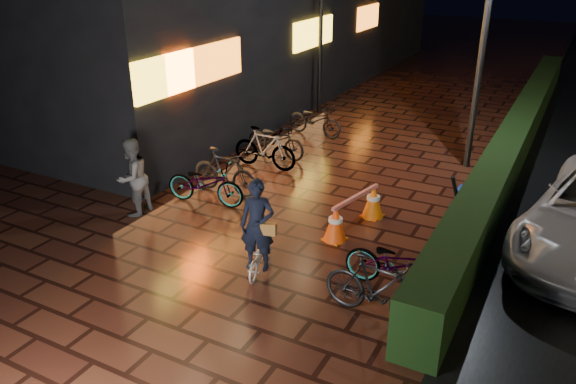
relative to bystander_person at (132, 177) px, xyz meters
The scene contains 10 objects.
ground 3.33m from the bystander_person, ahead, with size 80.00×80.00×0.00m, color #381911.
hedge 10.37m from the bystander_person, 51.02° to the left, with size 0.70×20.00×1.00m, color black.
bystander_person is the anchor object (origin of this frame).
lamp_post_hedge 8.61m from the bystander_person, 47.61° to the left, with size 0.56×0.18×5.79m.
lamp_post_sf 9.16m from the bystander_person, 89.53° to the left, with size 0.49×0.15×5.14m.
cyclist 3.57m from the bystander_person, 12.60° to the right, with size 0.71×1.28×1.74m.
traffic_barrier 4.62m from the bystander_person, 19.80° to the left, with size 0.75×1.77×0.72m.
cart_assembly 6.80m from the bystander_person, 23.30° to the left, with size 0.65×0.62×1.14m.
parked_bikes_storefront 3.72m from the bystander_person, 74.25° to the left, with size 2.00×6.37×1.05m.
parked_bikes_hedge 5.78m from the bystander_person, ahead, with size 1.83×1.57×1.05m.
Camera 1 is at (4.63, -8.00, 5.20)m, focal length 35.00 mm.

